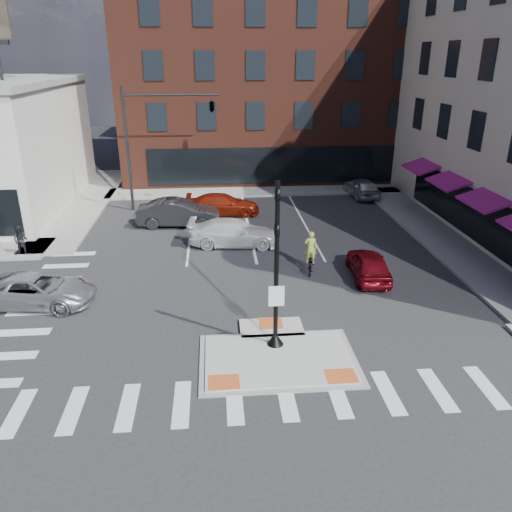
{
  "coord_description": "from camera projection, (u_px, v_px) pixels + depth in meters",
  "views": [
    {
      "loc": [
        -2.0,
        -14.9,
        9.83
      ],
      "look_at": [
        -0.37,
        4.22,
        2.0
      ],
      "focal_mm": 35.0,
      "sensor_mm": 36.0,
      "label": 1
    }
  ],
  "objects": [
    {
      "name": "bg_car_dark",
      "position": [
        178.0,
        213.0,
        30.3
      ],
      "size": [
        5.02,
        1.97,
        1.63
      ],
      "primitive_type": "imported",
      "rotation": [
        0.0,
        0.0,
        1.52
      ],
      "color": "#26262B",
      "rests_on": "ground"
    },
    {
      "name": "sidewalk_e",
      "position": [
        447.0,
        242.0,
        27.67
      ],
      "size": [
        3.0,
        24.0,
        0.15
      ],
      "primitive_type": "cube",
      "color": "gray",
      "rests_on": "ground"
    },
    {
      "name": "red_sedan",
      "position": [
        369.0,
        264.0,
        23.3
      ],
      "size": [
        1.88,
        4.04,
        1.34
      ],
      "primitive_type": "imported",
      "rotation": [
        0.0,
        0.0,
        3.06
      ],
      "color": "maroon",
      "rests_on": "ground"
    },
    {
      "name": "bg_car_silver",
      "position": [
        362.0,
        187.0,
        36.46
      ],
      "size": [
        2.06,
        4.3,
        1.42
      ],
      "primitive_type": "imported",
      "rotation": [
        0.0,
        0.0,
        3.24
      ],
      "color": "silver",
      "rests_on": "ground"
    },
    {
      "name": "cyclist",
      "position": [
        310.0,
        259.0,
        23.88
      ],
      "size": [
        0.85,
        1.69,
        2.07
      ],
      "rotation": [
        0.0,
        0.0,
        2.96
      ],
      "color": "#3F3F44",
      "rests_on": "ground"
    },
    {
      "name": "building_far_left",
      "position": [
        196.0,
        94.0,
        63.39
      ],
      "size": [
        10.0,
        12.0,
        10.0
      ],
      "primitive_type": "cube",
      "color": "slate",
      "rests_on": "ground"
    },
    {
      "name": "ground",
      "position": [
        276.0,
        353.0,
        17.62
      ],
      "size": [
        120.0,
        120.0,
        0.0
      ],
      "primitive_type": "plane",
      "color": "#28282B",
      "rests_on": "ground"
    },
    {
      "name": "silver_suv",
      "position": [
        37.0,
        290.0,
        20.77
      ],
      "size": [
        5.06,
        2.87,
        1.33
      ],
      "primitive_type": "imported",
      "rotation": [
        0.0,
        0.0,
        1.43
      ],
      "color": "#BABBC2",
      "rests_on": "ground"
    },
    {
      "name": "signal_pole",
      "position": [
        276.0,
        288.0,
        17.1
      ],
      "size": [
        0.6,
        0.6,
        5.98
      ],
      "color": "black",
      "rests_on": "refuge_island"
    },
    {
      "name": "refuge_island",
      "position": [
        277.0,
        356.0,
        17.36
      ],
      "size": [
        5.4,
        4.65,
        0.13
      ],
      "color": "gray",
      "rests_on": "ground"
    },
    {
      "name": "building_n",
      "position": [
        267.0,
        77.0,
        44.42
      ],
      "size": [
        24.4,
        18.4,
        15.5
      ],
      "color": "#56261A",
      "rests_on": "ground"
    },
    {
      "name": "building_far_right",
      "position": [
        294.0,
        84.0,
        65.88
      ],
      "size": [
        12.0,
        12.0,
        12.0
      ],
      "primitive_type": "cube",
      "color": "brown",
      "rests_on": "ground"
    },
    {
      "name": "bg_car_red",
      "position": [
        223.0,
        205.0,
        32.42
      ],
      "size": [
        4.76,
        2.04,
        1.37
      ],
      "primitive_type": "imported",
      "rotation": [
        0.0,
        0.0,
        1.54
      ],
      "color": "maroon",
      "rests_on": "ground"
    },
    {
      "name": "sidewalk_n",
      "position": [
        280.0,
        190.0,
        38.13
      ],
      "size": [
        26.0,
        3.0,
        0.15
      ],
      "primitive_type": "cube",
      "color": "gray",
      "rests_on": "ground"
    },
    {
      "name": "mast_arm_signal",
      "position": [
        189.0,
        115.0,
        31.61
      ],
      "size": [
        6.1,
        2.24,
        8.0
      ],
      "color": "black",
      "rests_on": "ground"
    },
    {
      "name": "white_pickup",
      "position": [
        234.0,
        233.0,
        27.24
      ],
      "size": [
        5.12,
        2.48,
        1.44
      ],
      "primitive_type": "imported",
      "rotation": [
        0.0,
        0.0,
        1.47
      ],
      "color": "silver",
      "rests_on": "ground"
    },
    {
      "name": "pedestrian_a",
      "position": [
        21.0,
        240.0,
        25.55
      ],
      "size": [
        0.8,
        0.65,
        1.54
      ],
      "primitive_type": "imported",
      "rotation": [
        0.0,
        0.0,
        -0.09
      ],
      "color": "black",
      "rests_on": "sidewalk_nw"
    }
  ]
}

